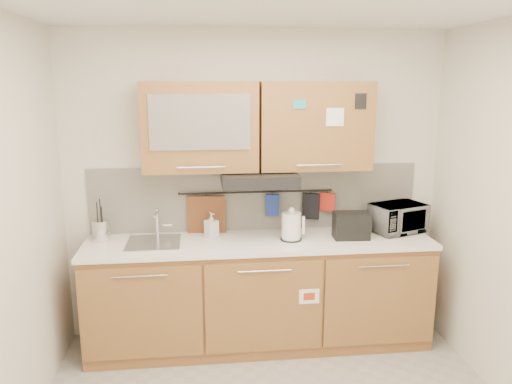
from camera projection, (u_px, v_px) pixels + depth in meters
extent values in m
plane|color=silver|center=(255.00, 186.00, 4.27)|extent=(3.20, 0.00, 3.20)
cube|color=olive|center=(259.00, 294.00, 4.17)|extent=(2.80, 0.60, 0.88)
cube|color=black|center=(259.00, 337.00, 4.26)|extent=(2.80, 0.54, 0.10)
cube|color=olive|center=(142.00, 314.00, 3.76)|extent=(0.91, 0.02, 0.74)
cylinder|color=silver|center=(139.00, 276.00, 3.67)|extent=(0.41, 0.01, 0.01)
cube|color=olive|center=(264.00, 307.00, 3.86)|extent=(0.91, 0.02, 0.74)
cylinder|color=silver|center=(265.00, 271.00, 3.77)|extent=(0.41, 0.01, 0.01)
cube|color=olive|center=(381.00, 302.00, 3.96)|extent=(0.91, 0.02, 0.74)
cylinder|color=silver|center=(384.00, 266.00, 3.87)|extent=(0.41, 0.01, 0.01)
cube|color=white|center=(260.00, 242.00, 4.06)|extent=(2.82, 0.62, 0.04)
cube|color=silver|center=(256.00, 198.00, 4.28)|extent=(2.80, 0.02, 0.56)
cube|color=olive|center=(200.00, 127.00, 3.93)|extent=(0.90, 0.35, 0.70)
cube|color=silver|center=(200.00, 122.00, 3.74)|extent=(0.76, 0.02, 0.42)
cube|color=olive|center=(314.00, 126.00, 4.03)|extent=(0.90, 0.35, 0.70)
cube|color=white|center=(335.00, 117.00, 3.85)|extent=(0.14, 0.00, 0.14)
cube|color=black|center=(259.00, 178.00, 4.00)|extent=(0.60, 0.46, 0.10)
cube|color=silver|center=(154.00, 244.00, 3.97)|extent=(0.42, 0.40, 0.03)
cylinder|color=silver|center=(157.00, 223.00, 4.10)|extent=(0.03, 0.03, 0.24)
cylinder|color=silver|center=(156.00, 214.00, 4.00)|extent=(0.02, 0.18, 0.02)
cylinder|color=black|center=(256.00, 192.00, 4.23)|extent=(1.30, 0.02, 0.02)
cylinder|color=silver|center=(101.00, 230.00, 4.01)|extent=(0.17, 0.17, 0.17)
cylinder|color=black|center=(98.00, 221.00, 4.01)|extent=(0.01, 0.01, 0.32)
cylinder|color=black|center=(103.00, 224.00, 3.99)|extent=(0.01, 0.01, 0.29)
cylinder|color=black|center=(101.00, 219.00, 4.02)|extent=(0.01, 0.01, 0.34)
cylinder|color=black|center=(98.00, 227.00, 3.98)|extent=(0.01, 0.01, 0.25)
cylinder|color=silver|center=(291.00, 226.00, 4.03)|extent=(0.17, 0.17, 0.23)
sphere|color=silver|center=(291.00, 210.00, 4.00)|extent=(0.05, 0.05, 0.05)
cube|color=silver|center=(303.00, 225.00, 4.03)|extent=(0.02, 0.03, 0.14)
cylinder|color=black|center=(291.00, 239.00, 4.05)|extent=(0.18, 0.18, 0.01)
cube|color=black|center=(351.00, 226.00, 4.07)|extent=(0.29, 0.19, 0.22)
cube|color=black|center=(346.00, 214.00, 4.05)|extent=(0.09, 0.13, 0.01)
cube|color=black|center=(358.00, 214.00, 4.05)|extent=(0.09, 0.13, 0.01)
imported|color=#999999|center=(398.00, 218.00, 4.25)|extent=(0.51, 0.43, 0.24)
imported|color=#999999|center=(211.00, 224.00, 4.13)|extent=(0.13, 0.13, 0.20)
cube|color=brown|center=(207.00, 219.00, 4.22)|extent=(0.32, 0.06, 0.40)
cube|color=#203996|center=(272.00, 205.00, 4.26)|extent=(0.11, 0.04, 0.19)
cube|color=black|center=(311.00, 206.00, 4.30)|extent=(0.15, 0.09, 0.23)
cube|color=red|center=(328.00, 202.00, 4.31)|extent=(0.12, 0.07, 0.16)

